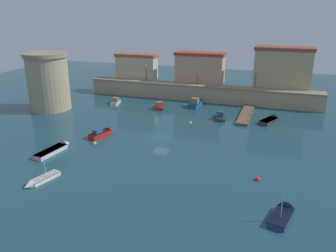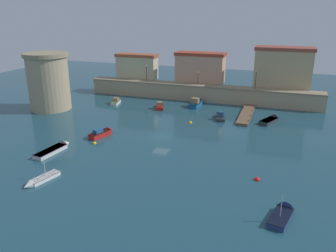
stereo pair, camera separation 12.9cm
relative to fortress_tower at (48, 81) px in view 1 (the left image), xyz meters
The scene contains 20 objects.
ground_plane 29.43m from the fortress_tower, 16.52° to the right, with size 142.79×142.79×0.00m, color #1E4756.
quay_wall 32.83m from the fortress_tower, 31.95° to the left, with size 53.31×3.58×3.67m.
old_town_backdrop 39.19m from the fortress_tower, 32.82° to the left, with size 45.97×5.52×8.81m.
fortress_tower is the anchor object (origin of this frame).
pier_dock 40.66m from the fortress_tower, 12.42° to the left, with size 2.17×13.88×0.70m.
quay_lamp_0 22.57m from the fortress_tower, 49.80° to the left, with size 0.32×0.32×3.75m.
quay_lamp_1 32.19m from the fortress_tower, 32.39° to the left, with size 0.32×0.32×2.92m.
quay_lamp_2 43.48m from the fortress_tower, 23.36° to the left, with size 0.32×0.32×3.87m.
moored_boat_0 35.60m from the fortress_tower, ahead, with size 2.63×5.33×2.01m.
moored_boat_1 33.97m from the fortress_tower, 55.18° to the right, with size 2.31×5.03×3.10m.
moored_boat_2 31.45m from the fortress_tower, 24.42° to the left, with size 2.24×6.38×2.40m.
moored_boat_3 53.64m from the fortress_tower, 28.19° to the right, with size 2.77×5.17×3.45m.
moored_boat_4 14.90m from the fortress_tower, 39.39° to the left, with size 2.35×5.13×1.74m.
moored_boat_5 23.40m from the fortress_tower, 21.37° to the left, with size 2.97×4.77×2.00m.
moored_boat_6 24.52m from the fortress_tower, 51.15° to the right, with size 2.28×6.87×1.54m.
moored_boat_7 44.95m from the fortress_tower, ahead, with size 3.83×5.68×1.65m.
moored_boat_8 21.92m from the fortress_tower, 30.63° to the right, with size 2.66×5.16×1.66m.
mooring_buoy_0 47.88m from the fortress_tower, 22.62° to the right, with size 0.74×0.74×0.74m, color red.
mooring_buoy_1 30.74m from the fortress_tower, ahead, with size 0.64×0.64×0.64m, color yellow.
mooring_buoy_2 24.35m from the fortress_tower, 37.20° to the right, with size 0.58×0.58×0.58m, color yellow.
Camera 1 is at (17.95, -48.63, 19.60)m, focal length 36.22 mm.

